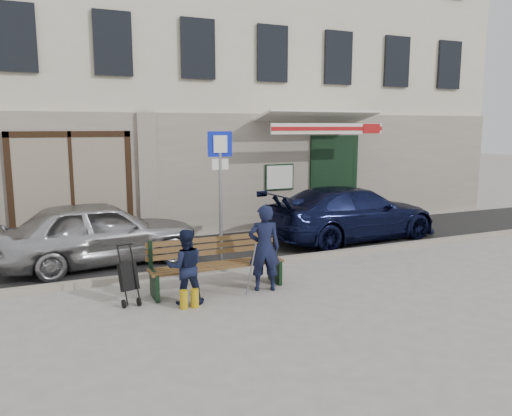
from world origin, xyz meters
TOP-DOWN VIEW (x-y plane):
  - ground at (0.00, 0.00)m, footprint 80.00×80.00m
  - asphalt_lane at (0.00, 3.10)m, footprint 60.00×3.20m
  - curb at (0.00, 1.50)m, footprint 60.00×0.18m
  - building at (0.01, 8.45)m, footprint 20.00×8.27m
  - car_silver at (-2.82, 2.90)m, footprint 4.20×2.10m
  - car_navy at (3.32, 2.77)m, footprint 4.83×2.30m
  - parking_sign at (-0.51, 1.95)m, footprint 0.51×0.08m
  - bench at (-1.20, 0.39)m, footprint 2.40×1.17m
  - man at (-0.40, 0.04)m, footprint 0.64×0.51m
  - woman at (-1.85, -0.06)m, footprint 0.67×0.56m
  - stroller at (-2.70, 0.31)m, footprint 0.34×0.44m

SIDE VIEW (x-z plane):
  - ground at x=0.00m, z-range 0.00..0.00m
  - asphalt_lane at x=0.00m, z-range 0.00..0.01m
  - curb at x=0.00m, z-range 0.00..0.12m
  - stroller at x=-2.70m, z-range -0.06..0.91m
  - bench at x=-1.20m, z-range -0.03..0.95m
  - woman at x=-1.85m, z-range 0.00..1.23m
  - car_navy at x=3.32m, z-range 0.00..1.36m
  - car_silver at x=-2.82m, z-range 0.00..1.37m
  - man at x=-0.40m, z-range 0.00..1.53m
  - parking_sign at x=-0.51m, z-range 0.48..3.24m
  - building at x=0.01m, z-range -0.03..9.97m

